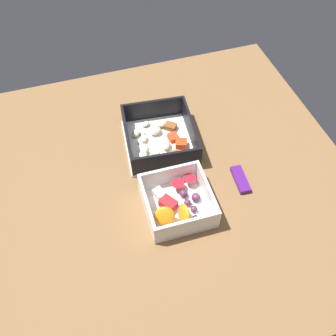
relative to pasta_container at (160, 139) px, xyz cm
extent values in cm
cube|color=brown|center=(9.90, -0.16, -2.88)|extent=(80.00, 80.00, 2.00)
cube|color=white|center=(-0.25, 0.10, -1.58)|extent=(18.90, 17.31, 0.60)
cube|color=black|center=(-8.64, 0.93, 1.44)|extent=(2.13, 15.66, 5.44)
cube|color=black|center=(8.14, -0.72, 1.44)|extent=(2.13, 15.66, 5.44)
cube|color=black|center=(0.49, 7.61, 1.44)|extent=(16.24, 2.19, 5.44)
cube|color=black|center=(-0.99, -7.40, 1.44)|extent=(16.24, 2.19, 5.44)
ellipsoid|color=beige|center=(-6.19, -1.75, -0.54)|extent=(2.12, 2.48, 1.05)
ellipsoid|color=beige|center=(3.62, -5.04, -0.26)|extent=(3.41, 2.86, 1.46)
ellipsoid|color=beige|center=(-2.94, 0.02, -0.23)|extent=(2.65, 3.34, 1.49)
ellipsoid|color=beige|center=(-4.90, 1.55, -0.38)|extent=(2.39, 2.93, 1.28)
ellipsoid|color=beige|center=(-3.88, -4.80, -0.41)|extent=(3.00, 2.87, 1.23)
ellipsoid|color=beige|center=(5.65, -0.45, -0.23)|extent=(3.63, 3.31, 1.49)
ellipsoid|color=beige|center=(1.55, -4.26, -0.25)|extent=(3.17, 2.42, 1.46)
ellipsoid|color=beige|center=(3.36, -2.24, -0.30)|extent=(3.40, 3.22, 1.39)
ellipsoid|color=beige|center=(-1.66, -3.39, -0.45)|extent=(2.74, 2.26, 1.18)
ellipsoid|color=beige|center=(1.98, 0.93, -0.24)|extent=(3.33, 2.65, 1.48)
ellipsoid|color=beige|center=(6.04, -3.82, -0.45)|extent=(2.52, 2.85, 1.18)
cube|color=brown|center=(-3.54, 3.84, -0.57)|extent=(3.32, 3.41, 1.41)
cube|color=red|center=(-0.11, 3.42, -0.70)|extent=(2.72, 2.57, 1.15)
cube|color=#AD5B1E|center=(5.56, 2.28, -0.76)|extent=(3.15, 1.97, 1.02)
cube|color=red|center=(2.58, 4.50, -0.48)|extent=(3.00, 3.26, 1.60)
cube|color=#387A33|center=(-4.16, 1.58, -1.18)|extent=(0.60, 0.40, 0.20)
cube|color=#387A33|center=(-3.65, -2.65, -1.18)|extent=(0.60, 0.40, 0.20)
cube|color=#387A33|center=(-6.04, -1.33, -1.18)|extent=(0.60, 0.40, 0.20)
cube|color=#387A33|center=(-3.71, -3.93, -1.18)|extent=(0.60, 0.40, 0.20)
cube|color=#387A33|center=(-1.12, -4.90, -1.18)|extent=(0.60, 0.40, 0.20)
cube|color=#387A33|center=(-5.99, -1.62, -1.18)|extent=(0.60, 0.40, 0.20)
cube|color=white|center=(18.12, -1.58, -1.58)|extent=(13.85, 13.72, 0.60)
cube|color=white|center=(11.63, -1.45, 1.21)|extent=(0.88, 13.45, 4.97)
cube|color=white|center=(24.61, -1.71, 1.21)|extent=(0.88, 13.45, 4.97)
cube|color=white|center=(18.25, 4.84, 1.21)|extent=(12.39, 0.85, 4.97)
cube|color=white|center=(17.99, -8.00, 1.21)|extent=(12.39, 0.85, 4.97)
ellipsoid|color=orange|center=(20.81, -5.18, 0.91)|extent=(4.50, 4.92, 4.18)
ellipsoid|color=orange|center=(21.50, -1.37, 1.00)|extent=(4.27, 2.85, 4.36)
cube|color=#F4EACC|center=(14.52, -4.43, -0.49)|extent=(3.12, 2.71, 1.57)
cube|color=red|center=(17.56, -3.38, -0.27)|extent=(4.18, 3.94, 2.01)
sphere|color=#562D4C|center=(17.77, 2.63, -0.31)|extent=(1.93, 1.93, 1.93)
sphere|color=#562D4C|center=(16.05, 0.49, -0.39)|extent=(1.77, 1.77, 1.77)
sphere|color=#562D4C|center=(20.20, 1.32, -0.55)|extent=(1.46, 1.46, 1.46)
sphere|color=#562D4C|center=(18.33, 0.56, -0.53)|extent=(1.50, 1.50, 1.50)
cone|color=red|center=(13.49, 2.71, -0.19)|extent=(2.71, 2.71, 2.16)
cone|color=red|center=(13.99, 0.12, -0.19)|extent=(2.73, 2.73, 2.18)
sphere|color=navy|center=(22.12, 0.98, -0.68)|extent=(1.19, 1.19, 1.19)
sphere|color=navy|center=(23.53, 3.34, -0.75)|extent=(1.06, 1.06, 1.06)
sphere|color=navy|center=(23.37, 1.83, -0.73)|extent=(1.08, 1.08, 1.08)
cube|color=#51197A|center=(15.72, 13.84, -1.28)|extent=(7.16, 2.92, 1.20)
camera|label=1|loc=(57.00, -15.82, 65.69)|focal=40.14mm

